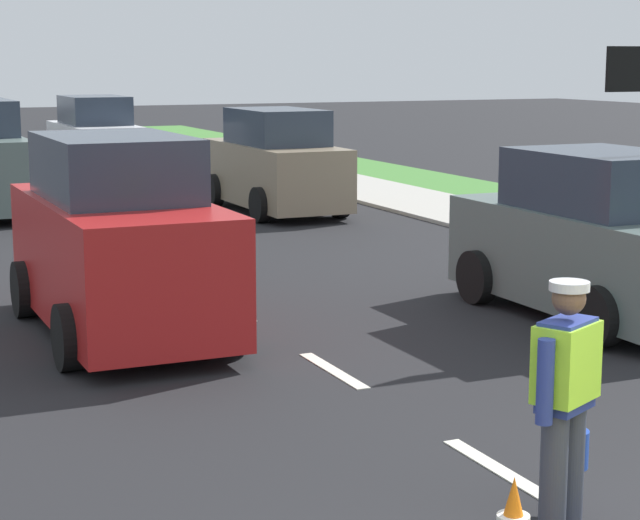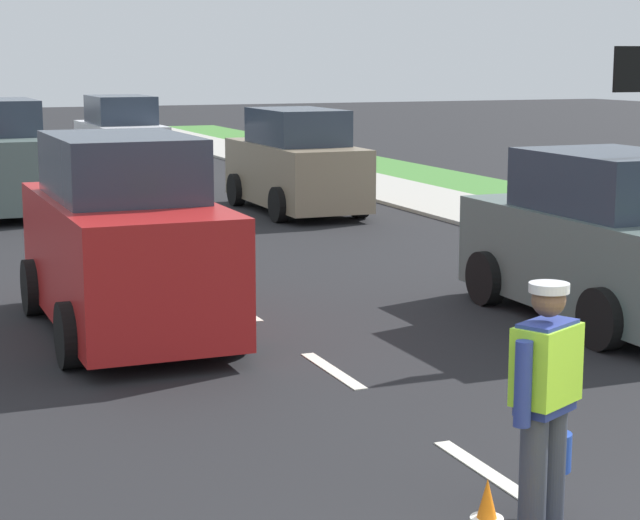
# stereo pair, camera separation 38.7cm
# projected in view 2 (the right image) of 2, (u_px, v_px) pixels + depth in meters

# --- Properties ---
(ground_plane) EXTENTS (96.00, 96.00, 0.00)m
(ground_plane) POSITION_uv_depth(u_px,v_px,m) (70.00, 198.00, 25.24)
(ground_plane) COLOR black
(lane_center_line) EXTENTS (0.14, 46.40, 0.01)m
(lane_center_line) POSITION_uv_depth(u_px,v_px,m) (42.00, 179.00, 29.07)
(lane_center_line) COLOR silver
(lane_center_line) RESTS_ON ground
(road_worker) EXTENTS (0.66, 0.58, 1.67)m
(road_worker) POSITION_uv_depth(u_px,v_px,m) (546.00, 394.00, 7.31)
(road_worker) COLOR #383D4C
(road_worker) RESTS_ON ground
(car_parked_far) EXTENTS (1.88, 4.28, 2.08)m
(car_parked_far) POSITION_uv_depth(u_px,v_px,m) (296.00, 164.00, 22.78)
(car_parked_far) COLOR gray
(car_parked_far) RESTS_ON ground
(car_parked_curbside) EXTENTS (2.01, 3.93, 2.00)m
(car_parked_curbside) POSITION_uv_depth(u_px,v_px,m) (607.00, 242.00, 13.34)
(car_parked_curbside) COLOR slate
(car_parked_curbside) RESTS_ON ground
(car_oncoming_lead) EXTENTS (1.94, 4.18, 2.23)m
(car_oncoming_lead) POSITION_uv_depth(u_px,v_px,m) (124.00, 242.00, 12.72)
(car_oncoming_lead) COLOR red
(car_oncoming_lead) RESTS_ON ground
(car_outgoing_far) EXTENTS (1.89, 4.06, 2.14)m
(car_outgoing_far) POSITION_uv_depth(u_px,v_px,m) (121.00, 141.00, 28.76)
(car_outgoing_far) COLOR silver
(car_outgoing_far) RESTS_ON ground
(car_oncoming_second) EXTENTS (1.90, 4.35, 2.26)m
(car_oncoming_second) POSITION_uv_depth(u_px,v_px,m) (0.00, 161.00, 22.60)
(car_oncoming_second) COLOR slate
(car_oncoming_second) RESTS_ON ground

